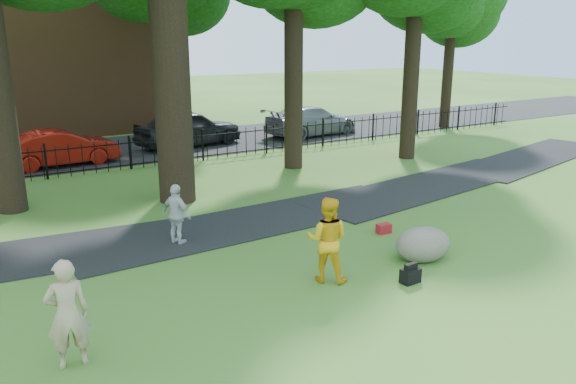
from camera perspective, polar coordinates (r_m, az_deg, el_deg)
ground at (r=11.90m, az=1.16°, el=-8.99°), size 120.00×120.00×0.00m
footpath at (r=15.50m, az=-3.53°, el=-3.06°), size 36.07×3.85×0.03m
street at (r=26.24m, az=-18.13°, el=3.93°), size 80.00×7.00×0.02m
iron_fence at (r=22.32m, az=-15.76°, el=3.75°), size 44.00×0.04×1.20m
woman at (r=9.32m, az=-21.50°, el=-11.42°), size 0.68×0.47×1.77m
man at (r=11.60m, az=4.01°, el=-4.84°), size 1.11×1.10×1.81m
pedestrian at (r=13.89m, az=-11.23°, el=-2.27°), size 0.70×0.96×1.52m
boulder at (r=13.24m, az=13.55°, el=-4.95°), size 1.37×1.04×0.80m
backpack at (r=12.02m, az=12.32°, el=-8.31°), size 0.42×0.27×0.30m
red_bag at (r=14.79m, az=9.70°, el=-3.68°), size 0.38×0.26×0.25m
red_sedan at (r=23.78m, az=-22.09°, el=4.17°), size 4.41×1.80×1.42m
grey_car at (r=26.44m, az=-10.06°, el=6.42°), size 5.25×2.82×1.70m
silver_car at (r=29.01m, az=2.38°, el=7.25°), size 5.43×2.76×1.51m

